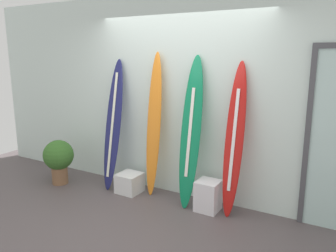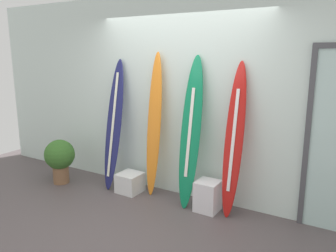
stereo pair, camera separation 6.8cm
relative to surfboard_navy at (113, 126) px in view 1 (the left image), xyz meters
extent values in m
cube|color=#544A4B|center=(0.97, -0.95, -0.96)|extent=(8.00, 8.00, 0.04)
cube|color=silver|center=(0.97, 0.35, 0.46)|extent=(7.20, 0.20, 2.80)
ellipsoid|color=navy|center=(0.00, 0.00, 0.02)|extent=(0.28, 0.46, 1.91)
cube|color=silver|center=(0.00, -0.02, 0.02)|extent=(0.05, 0.33, 1.51)
cone|color=black|center=(0.00, -0.13, -0.77)|extent=(0.07, 0.09, 0.11)
ellipsoid|color=orange|center=(0.66, 0.07, 0.07)|extent=(0.23, 0.29, 2.02)
ellipsoid|color=#107C4E|center=(1.26, 0.02, 0.05)|extent=(0.29, 0.44, 1.98)
cube|color=white|center=(1.26, -0.01, 0.05)|extent=(0.05, 0.22, 1.13)
cone|color=black|center=(1.26, -0.10, -0.77)|extent=(0.07, 0.09, 0.11)
ellipsoid|color=red|center=(1.84, 0.05, 0.01)|extent=(0.24, 0.39, 1.91)
cube|color=white|center=(1.84, 0.01, 0.02)|extent=(0.04, 0.22, 1.23)
cube|color=silver|center=(1.55, -0.04, -0.74)|extent=(0.29, 0.29, 0.40)
cube|color=silver|center=(0.33, -0.08, -0.80)|extent=(0.34, 0.34, 0.28)
cube|color=#47474C|center=(2.64, 0.23, 0.08)|extent=(0.06, 0.06, 2.04)
cylinder|color=brown|center=(-0.82, -0.34, -0.81)|extent=(0.24, 0.24, 0.26)
sphere|color=#366727|center=(-0.82, -0.34, -0.48)|extent=(0.46, 0.46, 0.46)
camera|label=1|loc=(3.07, -3.74, 1.04)|focal=35.40mm
camera|label=2|loc=(3.13, -3.71, 1.04)|focal=35.40mm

